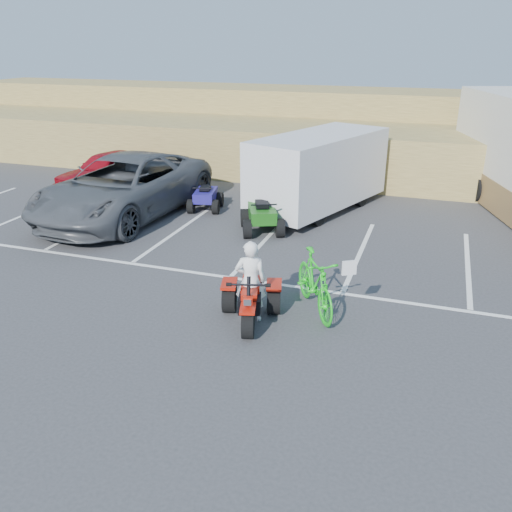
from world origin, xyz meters
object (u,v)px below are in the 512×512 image
(red_trike_atv, at_px, (250,322))
(green_dirt_bike, at_px, (315,283))
(grey_pickup, at_px, (124,187))
(red_car, at_px, (108,170))
(quad_atv_blue, at_px, (206,209))
(rider, at_px, (251,281))
(cargo_trailer, at_px, (319,170))
(quad_atv_green, at_px, (262,231))

(red_trike_atv, height_order, green_dirt_bike, green_dirt_bike)
(grey_pickup, bearing_deg, red_trike_atv, -37.35)
(green_dirt_bike, height_order, grey_pickup, grey_pickup)
(grey_pickup, bearing_deg, red_car, 134.82)
(red_trike_atv, xyz_separation_m, quad_atv_blue, (-3.96, 6.81, 0.00))
(green_dirt_bike, bearing_deg, grey_pickup, 116.75)
(rider, distance_m, red_car, 11.65)
(grey_pickup, distance_m, cargo_trailer, 6.25)
(red_trike_atv, bearing_deg, rider, 90.00)
(red_trike_atv, xyz_separation_m, red_car, (-8.51, 8.14, 0.71))
(cargo_trailer, bearing_deg, red_trike_atv, -66.67)
(cargo_trailer, xyz_separation_m, quad_atv_blue, (-3.52, -1.16, -1.35))
(green_dirt_bike, xyz_separation_m, red_car, (-9.61, 7.22, 0.07))
(rider, bearing_deg, quad_atv_green, -89.68)
(cargo_trailer, bearing_deg, red_car, -161.06)
(red_car, xyz_separation_m, quad_atv_green, (7.01, -2.82, -0.71))
(grey_pickup, relative_size, quad_atv_blue, 5.04)
(red_trike_atv, bearing_deg, quad_atv_green, 90.32)
(red_trike_atv, distance_m, cargo_trailer, 8.10)
(grey_pickup, relative_size, quad_atv_green, 4.36)
(red_trike_atv, xyz_separation_m, quad_atv_green, (-1.50, 5.32, 0.00))
(red_trike_atv, height_order, quad_atv_green, red_trike_atv)
(rider, bearing_deg, red_trike_atv, 90.00)
(quad_atv_blue, bearing_deg, red_car, 150.46)
(red_trike_atv, height_order, grey_pickup, grey_pickup)
(red_car, distance_m, cargo_trailer, 8.10)
(rider, height_order, grey_pickup, grey_pickup)
(green_dirt_bike, bearing_deg, quad_atv_blue, 99.08)
(rider, xyz_separation_m, cargo_trailer, (-0.40, 7.83, 0.50))
(grey_pickup, xyz_separation_m, quad_atv_green, (4.62, -0.06, -0.95))
(rider, bearing_deg, red_car, -58.82)
(red_trike_atv, relative_size, quad_atv_blue, 1.21)
(grey_pickup, bearing_deg, quad_atv_blue, 37.63)
(quad_atv_blue, bearing_deg, red_trike_atv, -73.08)
(quad_atv_green, bearing_deg, red_car, 134.11)
(red_trike_atv, distance_m, rider, 0.86)
(green_dirt_bike, distance_m, cargo_trailer, 7.25)
(cargo_trailer, bearing_deg, green_dirt_bike, -57.56)
(quad_atv_blue, bearing_deg, green_dirt_bike, -62.61)
(cargo_trailer, distance_m, quad_atv_blue, 3.94)
(rider, xyz_separation_m, grey_pickup, (-6.08, 5.23, 0.10))
(green_dirt_bike, relative_size, cargo_trailer, 0.37)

